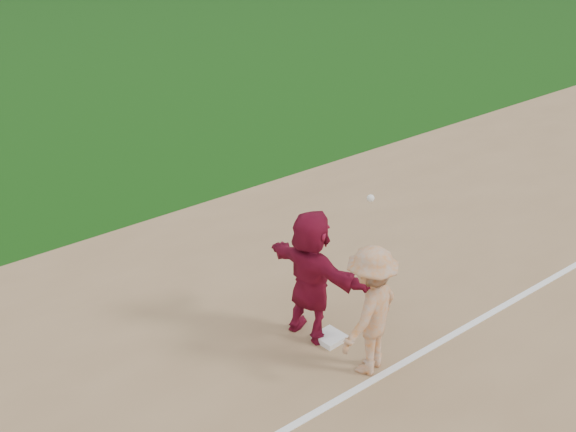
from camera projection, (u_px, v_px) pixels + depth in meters
ground at (356, 338)px, 9.90m from camera, size 160.00×160.00×0.00m
foul_line at (399, 365)px, 9.33m from camera, size 60.00×0.10×0.01m
first_base at (330, 338)px, 9.82m from camera, size 0.38×0.38×0.08m
base_runner at (311, 275)px, 9.57m from camera, size 0.75×1.78×1.86m
first_base_play at (370, 311)px, 8.92m from camera, size 1.27×0.96×2.34m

